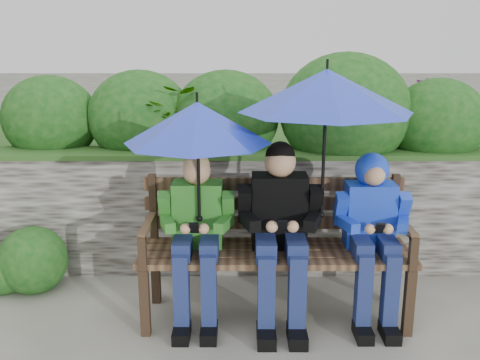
{
  "coord_description": "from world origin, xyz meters",
  "views": [
    {
      "loc": [
        0.0,
        -3.57,
        1.9
      ],
      "look_at": [
        0.0,
        0.1,
        0.95
      ],
      "focal_mm": 40.0,
      "sensor_mm": 36.0,
      "label": 1
    }
  ],
  "objects_px": {
    "boy_middle": "(280,225)",
    "boy_right": "(372,223)",
    "park_bench": "(275,239)",
    "umbrella_right": "(326,91)",
    "umbrella_left": "(197,123)",
    "boy_left": "(197,229)"
  },
  "relations": [
    {
      "from": "boy_middle",
      "to": "boy_right",
      "type": "bearing_deg",
      "value": 1.95
    },
    {
      "from": "park_bench",
      "to": "boy_middle",
      "type": "distance_m",
      "value": 0.17
    },
    {
      "from": "park_bench",
      "to": "boy_middle",
      "type": "height_order",
      "value": "boy_middle"
    },
    {
      "from": "boy_middle",
      "to": "umbrella_right",
      "type": "bearing_deg",
      "value": 2.19
    },
    {
      "from": "umbrella_left",
      "to": "umbrella_right",
      "type": "xyz_separation_m",
      "value": [
        0.82,
        0.02,
        0.2
      ]
    },
    {
      "from": "boy_left",
      "to": "umbrella_left",
      "type": "bearing_deg",
      "value": -38.43
    },
    {
      "from": "boy_middle",
      "to": "umbrella_right",
      "type": "relative_size",
      "value": 1.1
    },
    {
      "from": "boy_middle",
      "to": "boy_right",
      "type": "height_order",
      "value": "boy_middle"
    },
    {
      "from": "park_bench",
      "to": "boy_left",
      "type": "relative_size",
      "value": 1.59
    },
    {
      "from": "boy_left",
      "to": "boy_right",
      "type": "xyz_separation_m",
      "value": [
        1.2,
        0.01,
        0.04
      ]
    },
    {
      "from": "umbrella_left",
      "to": "boy_right",
      "type": "bearing_deg",
      "value": 1.47
    },
    {
      "from": "park_bench",
      "to": "umbrella_left",
      "type": "height_order",
      "value": "umbrella_left"
    },
    {
      "from": "boy_right",
      "to": "umbrella_right",
      "type": "distance_m",
      "value": 0.96
    },
    {
      "from": "boy_left",
      "to": "umbrella_left",
      "type": "relative_size",
      "value": 1.22
    },
    {
      "from": "park_bench",
      "to": "boy_right",
      "type": "height_order",
      "value": "boy_right"
    },
    {
      "from": "umbrella_left",
      "to": "boy_middle",
      "type": "bearing_deg",
      "value": 0.91
    },
    {
      "from": "boy_left",
      "to": "boy_right",
      "type": "relative_size",
      "value": 1.01
    },
    {
      "from": "park_bench",
      "to": "umbrella_left",
      "type": "bearing_deg",
      "value": -168.26
    },
    {
      "from": "umbrella_left",
      "to": "boy_left",
      "type": "bearing_deg",
      "value": 141.57
    },
    {
      "from": "park_bench",
      "to": "umbrella_left",
      "type": "xyz_separation_m",
      "value": [
        -0.52,
        -0.11,
        0.84
      ]
    },
    {
      "from": "boy_left",
      "to": "boy_middle",
      "type": "distance_m",
      "value": 0.57
    },
    {
      "from": "park_bench",
      "to": "boy_right",
      "type": "relative_size",
      "value": 1.59
    }
  ]
}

